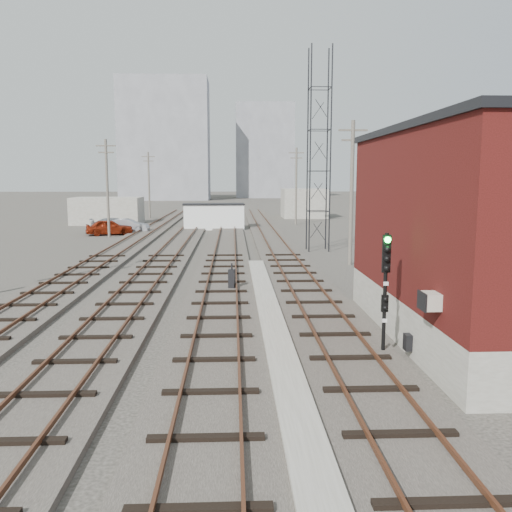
{
  "coord_description": "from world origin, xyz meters",
  "views": [
    {
      "loc": [
        -0.92,
        -5.8,
        5.47
      ],
      "look_at": [
        0.04,
        16.9,
        2.2
      ],
      "focal_mm": 38.0,
      "sensor_mm": 36.0,
      "label": 1
    }
  ],
  "objects": [
    {
      "name": "car_red",
      "position": [
        -12.92,
        47.04,
        0.76
      ],
      "size": [
        4.8,
        2.97,
        1.52
      ],
      "primitive_type": "imported",
      "rotation": [
        0.0,
        0.0,
        1.85
      ],
      "color": "maroon",
      "rests_on": "ground"
    },
    {
      "name": "switch_stand",
      "position": [
        -1.0,
        20.02,
        0.62
      ],
      "size": [
        0.37,
        0.37,
        1.3
      ],
      "rotation": [
        0.0,
        0.0,
        -0.27
      ],
      "color": "black",
      "rests_on": "ground"
    },
    {
      "name": "utility_pole_left_b",
      "position": [
        -12.5,
        45.0,
        4.8
      ],
      "size": [
        1.8,
        0.24,
        9.0
      ],
      "color": "#595147",
      "rests_on": "ground"
    },
    {
      "name": "lattice_tower",
      "position": [
        5.5,
        35.0,
        7.5
      ],
      "size": [
        1.6,
        1.6,
        15.0
      ],
      "color": "black",
      "rests_on": "ground"
    },
    {
      "name": "utility_pole_left_c",
      "position": [
        -12.5,
        70.0,
        4.8
      ],
      "size": [
        1.8,
        0.24,
        9.0
      ],
      "color": "#595147",
      "rests_on": "ground"
    },
    {
      "name": "track_right",
      "position": [
        2.5,
        39.0,
        0.11
      ],
      "size": [
        3.2,
        90.0,
        0.39
      ],
      "color": "#332D28",
      "rests_on": "ground"
    },
    {
      "name": "brick_building",
      "position": [
        7.5,
        12.0,
        3.63
      ],
      "size": [
        6.54,
        12.2,
        7.22
      ],
      "color": "gray",
      "rests_on": "ground"
    },
    {
      "name": "track_mid_right",
      "position": [
        -1.5,
        39.0,
        0.11
      ],
      "size": [
        3.2,
        90.0,
        0.39
      ],
      "color": "#332D28",
      "rests_on": "ground"
    },
    {
      "name": "track_mid_left",
      "position": [
        -5.5,
        39.0,
        0.11
      ],
      "size": [
        3.2,
        90.0,
        0.39
      ],
      "color": "#332D28",
      "rests_on": "ground"
    },
    {
      "name": "site_trailer",
      "position": [
        -3.01,
        52.74,
        1.4
      ],
      "size": [
        6.75,
        3.23,
        2.78
      ],
      "rotation": [
        0.0,
        0.0,
        0.05
      ],
      "color": "white",
      "rests_on": "ground"
    },
    {
      "name": "platform_curb",
      "position": [
        0.5,
        14.0,
        0.13
      ],
      "size": [
        0.9,
        28.0,
        0.26
      ],
      "primitive_type": "cube",
      "color": "gray",
      "rests_on": "ground"
    },
    {
      "name": "utility_pole_right_a",
      "position": [
        6.5,
        28.0,
        4.8
      ],
      "size": [
        1.8,
        0.24,
        9.0
      ],
      "color": "#595147",
      "rests_on": "ground"
    },
    {
      "name": "shed_left",
      "position": [
        -16.0,
        60.0,
        1.6
      ],
      "size": [
        8.0,
        5.0,
        3.2
      ],
      "primitive_type": "cube",
      "color": "gray",
      "rests_on": "ground"
    },
    {
      "name": "car_grey",
      "position": [
        -12.78,
        49.49,
        0.74
      ],
      "size": [
        5.52,
        3.64,
        1.49
      ],
      "primitive_type": "imported",
      "rotation": [
        0.0,
        0.0,
        1.9
      ],
      "color": "gray",
      "rests_on": "ground"
    },
    {
      "name": "apartment_left",
      "position": [
        -18.0,
        135.0,
        15.0
      ],
      "size": [
        22.0,
        14.0,
        30.0
      ],
      "primitive_type": "cube",
      "color": "gray",
      "rests_on": "ground"
    },
    {
      "name": "car_silver",
      "position": [
        -11.62,
        49.39,
        0.71
      ],
      "size": [
        4.33,
        1.65,
        1.41
      ],
      "primitive_type": "imported",
      "rotation": [
        0.0,
        0.0,
        1.54
      ],
      "color": "#9A9CA1",
      "rests_on": "ground"
    },
    {
      "name": "signal_mast",
      "position": [
        3.7,
        10.18,
        2.23
      ],
      "size": [
        0.4,
        0.41,
        3.84
      ],
      "color": "gray",
      "rests_on": "ground"
    },
    {
      "name": "track_left",
      "position": [
        -9.5,
        39.0,
        0.11
      ],
      "size": [
        3.2,
        90.0,
        0.39
      ],
      "color": "#332D28",
      "rests_on": "ground"
    },
    {
      "name": "shed_right",
      "position": [
        9.0,
        70.0,
        2.0
      ],
      "size": [
        6.0,
        6.0,
        4.0
      ],
      "primitive_type": "cube",
      "color": "gray",
      "rests_on": "ground"
    },
    {
      "name": "apartment_right",
      "position": [
        8.0,
        150.0,
        13.0
      ],
      "size": [
        16.0,
        12.0,
        26.0
      ],
      "primitive_type": "cube",
      "color": "gray",
      "rests_on": "ground"
    },
    {
      "name": "ground",
      "position": [
        0.0,
        60.0,
        0.0
      ],
      "size": [
        320.0,
        320.0,
        0.0
      ],
      "primitive_type": "plane",
      "color": "#282621",
      "rests_on": "ground"
    },
    {
      "name": "utility_pole_right_b",
      "position": [
        6.5,
        58.0,
        4.8
      ],
      "size": [
        1.8,
        0.24,
        9.0
      ],
      "color": "#595147",
      "rests_on": "ground"
    }
  ]
}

